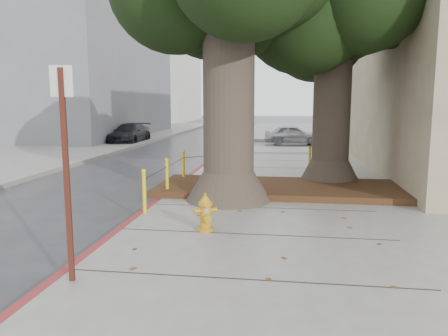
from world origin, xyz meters
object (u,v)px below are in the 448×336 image
object	(u,v)px
fire_hydrant	(205,213)
signpost	(66,163)
car_silver	(293,135)
car_dark	(129,134)

from	to	relation	value
fire_hydrant	signpost	distance (m)	3.05
signpost	car_silver	size ratio (longest dim) A/B	0.83
car_silver	car_dark	distance (m)	9.71
signpost	car_silver	world-z (taller)	signpost
fire_hydrant	car_dark	distance (m)	19.07
fire_hydrant	signpost	size ratio (longest dim) A/B	0.25
car_silver	car_dark	size ratio (longest dim) A/B	0.82
signpost	fire_hydrant	bearing A→B (deg)	47.74
car_dark	car_silver	bearing A→B (deg)	4.79
car_silver	car_dark	xyz separation A→B (m)	(-9.67, -0.83, 0.02)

